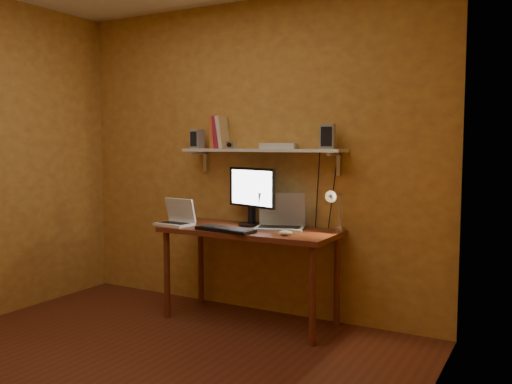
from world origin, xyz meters
The scene contains 14 objects.
room centered at (0.00, 0.00, 1.30)m, with size 3.44×3.24×2.64m.
desk centered at (0.18, 1.28, 0.66)m, with size 1.40×0.60×0.75m.
wall_shelf centered at (0.18, 1.47, 1.36)m, with size 1.40×0.25×0.21m.
monitor centered at (0.12, 1.43, 1.01)m, with size 0.50×0.28×0.47m.
laptop centered at (0.40, 1.39, 0.82)m, with size 0.43×0.36×0.28m.
netbook centered at (-0.44, 1.16, 0.81)m, with size 0.31×0.23×0.22m.
keyboard centered at (0.09, 1.07, 0.76)m, with size 0.48×0.16×0.03m, color black.
mouse centered at (0.57, 1.12, 0.77)m, with size 0.10×0.07×0.04m, color white.
desk_lamp centered at (0.84, 1.41, 0.96)m, with size 0.09×0.23×0.38m.
speaker_left centered at (-0.46, 1.48, 1.46)m, with size 0.09×0.09×0.16m, color gray.
speaker_right centered at (0.75, 1.47, 1.47)m, with size 0.10×0.10×0.19m, color gray.
books centered at (-0.24, 1.50, 1.51)m, with size 0.16×0.19×0.27m.
shelf_camera centered at (-0.07, 1.40, 1.41)m, with size 0.11×0.06×0.06m.
router centered at (0.33, 1.48, 1.40)m, with size 0.28×0.18×0.05m, color white.
Camera 1 is at (2.27, -2.38, 1.41)m, focal length 38.00 mm.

